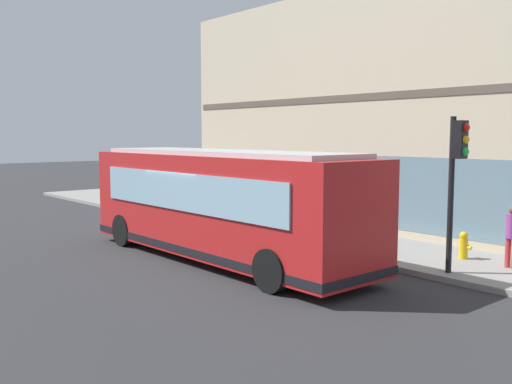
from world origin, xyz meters
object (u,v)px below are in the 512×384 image
Objects in this scene: pedestrian_near_building_entrance at (512,233)px; pedestrian_by_light_pole at (284,202)px; fire_hydrant at (464,245)px; newspaper_vending_box at (235,206)px; traffic_light_near_corner at (457,165)px; city_bus_nearside at (221,205)px; pedestrian_walking_along_curb at (175,188)px.

pedestrian_by_light_pole is at bearing 95.33° from pedestrian_near_building_entrance.
newspaper_vending_box reaches higher than fire_hydrant.
city_bus_nearside is at bearing 118.60° from traffic_light_near_corner.
traffic_light_near_corner is 2.93m from fire_hydrant.
pedestrian_walking_along_curb is (-0.45, 13.75, 0.63)m from fire_hydrant.
pedestrian_by_light_pole is 4.00m from newspaper_vending_box.
pedestrian_by_light_pole reaches higher than newspaper_vending_box.
pedestrian_near_building_entrance is 7.64m from pedestrian_by_light_pole.
fire_hydrant is at bearing -45.35° from city_bus_nearside.
traffic_light_near_corner is 7.20m from pedestrian_by_light_pole.
newspaper_vending_box is at bearing 88.94° from pedestrian_near_building_entrance.
city_bus_nearside is 11.17× the size of newspaper_vending_box.
newspaper_vending_box is at bearing 80.33° from traffic_light_near_corner.
pedestrian_walking_along_curb is at bearing 64.94° from city_bus_nearside.
city_bus_nearside is at bearing 134.65° from fire_hydrant.
pedestrian_near_building_entrance is at bearing -21.58° from traffic_light_near_corner.
pedestrian_by_light_pole reaches higher than pedestrian_walking_along_curb.
fire_hydrant is at bearing -90.72° from newspaper_vending_box.
traffic_light_near_corner is 2.20× the size of pedestrian_walking_along_curb.
pedestrian_walking_along_curb is at bearing 91.38° from pedestrian_near_building_entrance.
pedestrian_walking_along_curb reaches higher than fire_hydrant.
pedestrian_near_building_entrance is 15.09m from pedestrian_walking_along_curb.
fire_hydrant is 0.43× the size of pedestrian_walking_along_curb.
city_bus_nearside is 6.39× the size of pedestrian_near_building_entrance.
traffic_light_near_corner is 2.41× the size of pedestrian_near_building_entrance.
city_bus_nearside is 6.72m from fire_hydrant.
newspaper_vending_box is at bearing 89.28° from fire_hydrant.
pedestrian_near_building_entrance is (1.63, -0.64, -1.74)m from traffic_light_near_corner.
traffic_light_near_corner is at bearing -99.67° from newspaper_vending_box.
pedestrian_walking_along_curb reaches higher than newspaper_vending_box.
traffic_light_near_corner is at bearing -97.52° from pedestrian_by_light_pole.
pedestrian_walking_along_curb reaches higher than pedestrian_near_building_entrance.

